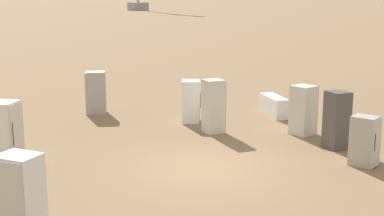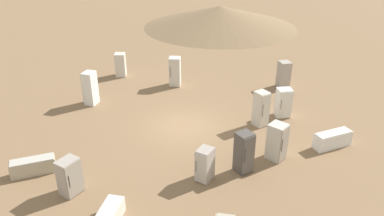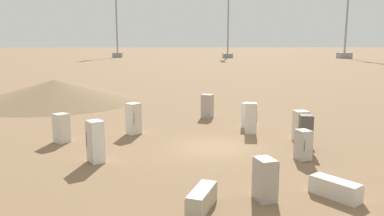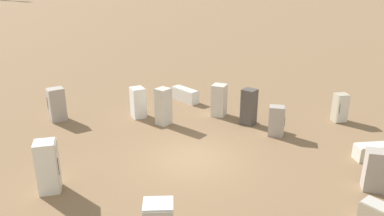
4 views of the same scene
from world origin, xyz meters
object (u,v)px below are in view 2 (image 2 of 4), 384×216
(discarded_fridge_7, at_px, (244,152))
(discarded_fridge_10, at_px, (175,72))
(discarded_fridge_1, at_px, (277,142))
(discarded_fridge_12, at_px, (205,165))
(discarded_fridge_3, at_px, (33,166))
(discarded_fridge_9, at_px, (90,88))
(discarded_fridge_13, at_px, (70,177))
(discarded_fridge_5, at_px, (333,139))
(discarded_fridge_0, at_px, (261,109))
(discarded_fridge_6, at_px, (284,75))
(discarded_fridge_8, at_px, (283,103))
(discarded_fridge_2, at_px, (121,65))

(discarded_fridge_7, bearing_deg, discarded_fridge_10, -103.37)
(discarded_fridge_1, distance_m, discarded_fridge_12, 3.55)
(discarded_fridge_10, bearing_deg, discarded_fridge_7, 113.66)
(discarded_fridge_3, distance_m, discarded_fridge_9, 6.84)
(discarded_fridge_3, xyz_separation_m, discarded_fridge_13, (-0.54, 2.25, 0.40))
(discarded_fridge_5, xyz_separation_m, discarded_fridge_9, (5.66, -11.96, 0.59))
(discarded_fridge_13, bearing_deg, discarded_fridge_10, -165.47)
(discarded_fridge_9, height_order, discarded_fridge_13, discarded_fridge_9)
(discarded_fridge_0, relative_size, discarded_fridge_6, 1.09)
(discarded_fridge_7, xyz_separation_m, discarded_fridge_8, (-5.45, -1.69, -0.11))
(discarded_fridge_0, relative_size, discarded_fridge_8, 1.17)
(discarded_fridge_6, bearing_deg, discarded_fridge_9, 177.77)
(discarded_fridge_8, bearing_deg, discarded_fridge_12, 44.37)
(discarded_fridge_0, bearing_deg, discarded_fridge_5, 112.20)
(discarded_fridge_7, bearing_deg, discarded_fridge_12, -13.00)
(discarded_fridge_7, bearing_deg, discarded_fridge_6, -144.51)
(discarded_fridge_7, bearing_deg, discarded_fridge_13, -20.79)
(discarded_fridge_10, bearing_deg, discarded_fridge_9, 34.34)
(discarded_fridge_1, bearing_deg, discarded_fridge_7, -17.47)
(discarded_fridge_1, height_order, discarded_fridge_7, discarded_fridge_7)
(discarded_fridge_2, relative_size, discarded_fridge_5, 0.82)
(discarded_fridge_6, distance_m, discarded_fridge_12, 10.94)
(discarded_fridge_7, height_order, discarded_fridge_9, discarded_fridge_9)
(discarded_fridge_3, bearing_deg, discarded_fridge_13, 37.09)
(discarded_fridge_2, distance_m, discarded_fridge_9, 4.51)
(discarded_fridge_0, distance_m, discarded_fridge_10, 7.03)
(discarded_fridge_3, relative_size, discarded_fridge_10, 0.99)
(discarded_fridge_0, bearing_deg, discarded_fridge_13, 0.36)
(discarded_fridge_3, relative_size, discarded_fridge_8, 1.17)
(discarded_fridge_6, bearing_deg, discarded_fridge_1, -118.32)
(discarded_fridge_6, xyz_separation_m, discarded_fridge_12, (10.44, 3.25, -0.14))
(discarded_fridge_5, relative_size, discarded_fridge_12, 1.36)
(discarded_fridge_0, bearing_deg, discarded_fridge_3, -10.73)
(discarded_fridge_5, bearing_deg, discarded_fridge_12, -90.45)
(discarded_fridge_8, bearing_deg, discarded_fridge_10, -43.17)
(discarded_fridge_0, distance_m, discarded_fridge_5, 3.73)
(discarded_fridge_3, distance_m, discarded_fridge_8, 12.64)
(discarded_fridge_9, xyz_separation_m, discarded_fridge_12, (0.42, 9.56, -0.26))
(discarded_fridge_3, xyz_separation_m, discarded_fridge_5, (-10.94, 7.64, 0.04))
(discarded_fridge_5, relative_size, discarded_fridge_6, 1.14)
(discarded_fridge_6, xyz_separation_m, discarded_fridge_13, (14.76, 0.25, -0.11))
(discarded_fridge_5, bearing_deg, discarded_fridge_8, -174.73)
(discarded_fridge_3, height_order, discarded_fridge_9, discarded_fridge_9)
(discarded_fridge_0, xyz_separation_m, discarded_fridge_2, (1.18, -10.84, -0.14))
(discarded_fridge_1, height_order, discarded_fridge_8, discarded_fridge_1)
(discarded_fridge_9, relative_size, discarded_fridge_13, 1.30)
(discarded_fridge_9, distance_m, discarded_fridge_10, 5.46)
(discarded_fridge_10, bearing_deg, discarded_fridge_13, 75.98)
(discarded_fridge_9, bearing_deg, discarded_fridge_2, 3.59)
(discarded_fridge_1, bearing_deg, discarded_fridge_12, -22.98)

